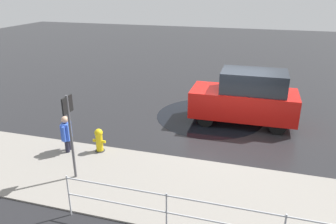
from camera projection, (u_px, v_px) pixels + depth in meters
ground_plane at (231, 129)px, 12.06m from camera, size 60.00×60.00×0.00m
kerb_strip at (213, 194)px, 8.30m from camera, size 24.00×3.20×0.04m
moving_hatchback at (246, 98)px, 12.25m from camera, size 3.92×1.75×2.06m
fire_hydrant at (99, 141)px, 10.29m from camera, size 0.42×0.31×0.80m
pedestrian at (66, 132)px, 10.20m from camera, size 0.33×0.55×1.22m
sign_post at (70, 126)px, 8.47m from camera, size 0.07×0.44×2.40m
puddle_patch at (209, 116)px, 13.22m from camera, size 4.27×4.27×0.01m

